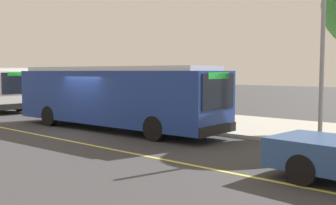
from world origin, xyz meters
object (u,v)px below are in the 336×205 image
Objects in this scene: transit_bus_main at (114,95)px; waiting_bench at (169,108)px; pedestrian_commuter at (160,101)px; route_sign_post at (175,87)px.

transit_bus_main reaches higher than waiting_bench.
transit_bus_main is at bearing -81.00° from pedestrian_commuter.
route_sign_post is (2.18, -1.94, 1.32)m from waiting_bench.
route_sign_post is at bearing 65.40° from transit_bus_main.
transit_bus_main is 4.16× the size of route_sign_post.
transit_bus_main is 7.28× the size of waiting_bench.
pedestrian_commuter is (0.26, -1.02, 0.48)m from waiting_bench.
transit_bus_main reaches higher than pedestrian_commuter.
transit_bus_main and route_sign_post have the same top height.
waiting_bench is 0.57× the size of route_sign_post.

